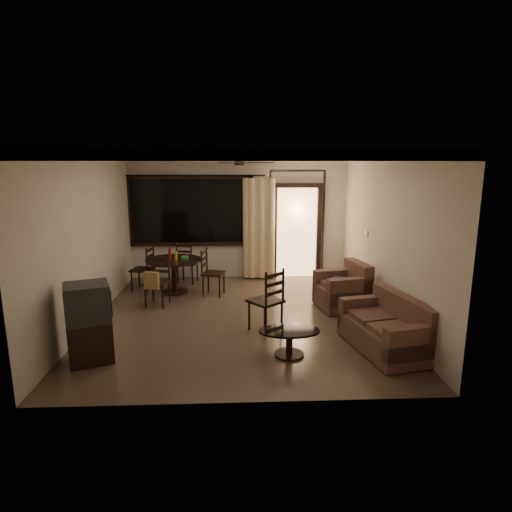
{
  "coord_description": "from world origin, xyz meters",
  "views": [
    {
      "loc": [
        -0.05,
        -7.11,
        2.64
      ],
      "look_at": [
        0.28,
        0.2,
        1.05
      ],
      "focal_mm": 30.0,
      "sensor_mm": 36.0,
      "label": 1
    }
  ],
  "objects_px": {
    "dining_chair_north": "(187,270)",
    "tv_cabinet": "(89,323)",
    "armchair": "(344,290)",
    "dining_chair_east": "(213,281)",
    "side_chair": "(266,312)",
    "dining_table": "(174,266)",
    "sofa": "(388,329)",
    "coffee_table": "(289,338)",
    "dining_chair_west": "(143,277)",
    "dining_chair_south": "(157,290)"
  },
  "relations": [
    {
      "from": "dining_chair_north",
      "to": "tv_cabinet",
      "type": "relative_size",
      "value": 0.88
    },
    {
      "from": "armchair",
      "to": "dining_chair_east",
      "type": "bearing_deg",
      "value": 148.25
    },
    {
      "from": "tv_cabinet",
      "to": "side_chair",
      "type": "bearing_deg",
      "value": 0.33
    },
    {
      "from": "dining_table",
      "to": "dining_chair_east",
      "type": "bearing_deg",
      "value": -13.8
    },
    {
      "from": "dining_chair_east",
      "to": "tv_cabinet",
      "type": "distance_m",
      "value": 3.31
    },
    {
      "from": "sofa",
      "to": "coffee_table",
      "type": "height_order",
      "value": "sofa"
    },
    {
      "from": "sofa",
      "to": "side_chair",
      "type": "relative_size",
      "value": 1.52
    },
    {
      "from": "dining_chair_west",
      "to": "coffee_table",
      "type": "xyz_separation_m",
      "value": [
        2.71,
        -3.29,
        -0.03
      ]
    },
    {
      "from": "armchair",
      "to": "coffee_table",
      "type": "distance_m",
      "value": 2.34
    },
    {
      "from": "dining_chair_south",
      "to": "armchair",
      "type": "bearing_deg",
      "value": 8.95
    },
    {
      "from": "armchair",
      "to": "dining_chair_north",
      "type": "bearing_deg",
      "value": 137.62
    },
    {
      "from": "dining_chair_south",
      "to": "side_chair",
      "type": "height_order",
      "value": "side_chair"
    },
    {
      "from": "dining_chair_west",
      "to": "sofa",
      "type": "relative_size",
      "value": 0.6
    },
    {
      "from": "dining_chair_west",
      "to": "armchair",
      "type": "height_order",
      "value": "dining_chair_west"
    },
    {
      "from": "sofa",
      "to": "dining_chair_south",
      "type": "bearing_deg",
      "value": 137.36
    },
    {
      "from": "dining_chair_east",
      "to": "side_chair",
      "type": "xyz_separation_m",
      "value": [
        0.95,
        -1.96,
        0.03
      ]
    },
    {
      "from": "dining_chair_east",
      "to": "dining_chair_north",
      "type": "height_order",
      "value": "same"
    },
    {
      "from": "dining_table",
      "to": "dining_chair_east",
      "type": "height_order",
      "value": "dining_chair_east"
    },
    {
      "from": "sofa",
      "to": "dining_chair_north",
      "type": "bearing_deg",
      "value": 119.01
    },
    {
      "from": "tv_cabinet",
      "to": "side_chair",
      "type": "distance_m",
      "value": 2.65
    },
    {
      "from": "dining_chair_south",
      "to": "side_chair",
      "type": "bearing_deg",
      "value": -20.35
    },
    {
      "from": "dining_chair_south",
      "to": "side_chair",
      "type": "relative_size",
      "value": 0.92
    },
    {
      "from": "dining_chair_north",
      "to": "coffee_table",
      "type": "bearing_deg",
      "value": 129.32
    },
    {
      "from": "coffee_table",
      "to": "side_chair",
      "type": "distance_m",
      "value": 0.97
    },
    {
      "from": "armchair",
      "to": "coffee_table",
      "type": "xyz_separation_m",
      "value": [
        -1.26,
        -1.97,
        -0.1
      ]
    },
    {
      "from": "dining_chair_east",
      "to": "dining_chair_north",
      "type": "xyz_separation_m",
      "value": [
        -0.63,
        0.95,
        0.0
      ]
    },
    {
      "from": "dining_chair_east",
      "to": "armchair",
      "type": "height_order",
      "value": "dining_chair_east"
    },
    {
      "from": "dining_table",
      "to": "dining_chair_south",
      "type": "bearing_deg",
      "value": -103.83
    },
    {
      "from": "dining_chair_west",
      "to": "side_chair",
      "type": "height_order",
      "value": "side_chair"
    },
    {
      "from": "dining_chair_west",
      "to": "coffee_table",
      "type": "bearing_deg",
      "value": 53.15
    },
    {
      "from": "side_chair",
      "to": "coffee_table",
      "type": "bearing_deg",
      "value": 66.5
    },
    {
      "from": "tv_cabinet",
      "to": "coffee_table",
      "type": "xyz_separation_m",
      "value": [
        2.72,
        0.04,
        -0.29
      ]
    },
    {
      "from": "dining_chair_south",
      "to": "sofa",
      "type": "relative_size",
      "value": 0.6
    },
    {
      "from": "armchair",
      "to": "side_chair",
      "type": "distance_m",
      "value": 1.85
    },
    {
      "from": "dining_chair_west",
      "to": "dining_table",
      "type": "bearing_deg",
      "value": 87.55
    },
    {
      "from": "tv_cabinet",
      "to": "side_chair",
      "type": "xyz_separation_m",
      "value": [
        2.45,
        0.97,
        -0.24
      ]
    },
    {
      "from": "dining_table",
      "to": "dining_chair_north",
      "type": "xyz_separation_m",
      "value": [
        0.18,
        0.75,
        -0.28
      ]
    },
    {
      "from": "tv_cabinet",
      "to": "sofa",
      "type": "relative_size",
      "value": 0.69
    },
    {
      "from": "dining_chair_west",
      "to": "dining_chair_east",
      "type": "distance_m",
      "value": 1.54
    },
    {
      "from": "dining_table",
      "to": "dining_chair_south",
      "type": "distance_m",
      "value": 0.9
    },
    {
      "from": "dining_chair_east",
      "to": "coffee_table",
      "type": "height_order",
      "value": "dining_chair_east"
    },
    {
      "from": "tv_cabinet",
      "to": "dining_chair_north",
      "type": "bearing_deg",
      "value": 56.08
    },
    {
      "from": "tv_cabinet",
      "to": "sofa",
      "type": "distance_m",
      "value": 4.16
    },
    {
      "from": "dining_chair_east",
      "to": "coffee_table",
      "type": "bearing_deg",
      "value": -143.52
    },
    {
      "from": "dining_chair_north",
      "to": "coffee_table",
      "type": "height_order",
      "value": "dining_chair_north"
    },
    {
      "from": "coffee_table",
      "to": "side_chair",
      "type": "bearing_deg",
      "value": 105.82
    },
    {
      "from": "dining_table",
      "to": "dining_chair_west",
      "type": "distance_m",
      "value": 0.76
    },
    {
      "from": "dining_chair_south",
      "to": "coffee_table",
      "type": "xyz_separation_m",
      "value": [
        2.23,
        -2.26,
        -0.06
      ]
    },
    {
      "from": "coffee_table",
      "to": "sofa",
      "type": "bearing_deg",
      "value": 4.58
    },
    {
      "from": "dining_chair_east",
      "to": "tv_cabinet",
      "type": "bearing_deg",
      "value": 166.58
    }
  ]
}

